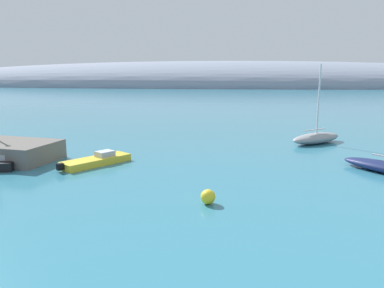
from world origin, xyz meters
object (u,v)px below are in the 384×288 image
object	(u,v)px
sailboat_grey_mid_mooring	(316,138)
motorboat_black_foreground	(7,161)
motorboat_yellow_alongside_breakwater	(97,160)
mooring_buoy_yellow	(208,197)

from	to	relation	value
sailboat_grey_mid_mooring	motorboat_black_foreground	world-z (taller)	sailboat_grey_mid_mooring
sailboat_grey_mid_mooring	motorboat_black_foreground	bearing A→B (deg)	167.15
motorboat_yellow_alongside_breakwater	mooring_buoy_yellow	world-z (taller)	motorboat_yellow_alongside_breakwater
sailboat_grey_mid_mooring	motorboat_yellow_alongside_breakwater	distance (m)	21.22
motorboat_yellow_alongside_breakwater	sailboat_grey_mid_mooring	bearing A→B (deg)	-23.99
motorboat_black_foreground	motorboat_yellow_alongside_breakwater	world-z (taller)	motorboat_black_foreground
motorboat_yellow_alongside_breakwater	mooring_buoy_yellow	xyz separation A→B (m)	(8.95, -7.57, 0.09)
motorboat_black_foreground	mooring_buoy_yellow	distance (m)	16.70
sailboat_grey_mid_mooring	motorboat_black_foreground	xyz separation A→B (m)	(-24.94, -11.60, -0.20)
motorboat_black_foreground	mooring_buoy_yellow	xyz separation A→B (m)	(15.42, -6.41, 0.03)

